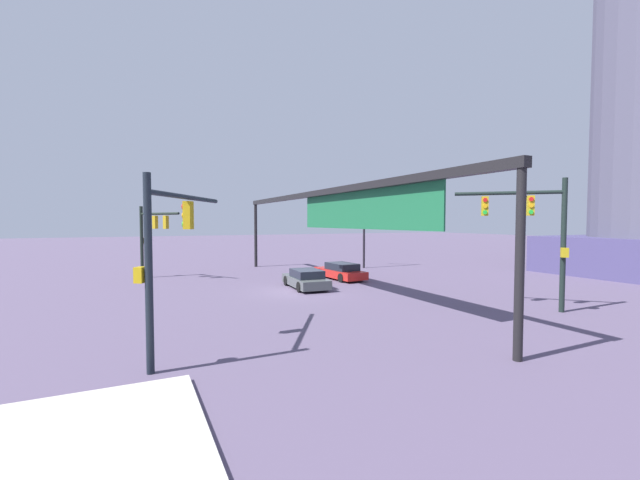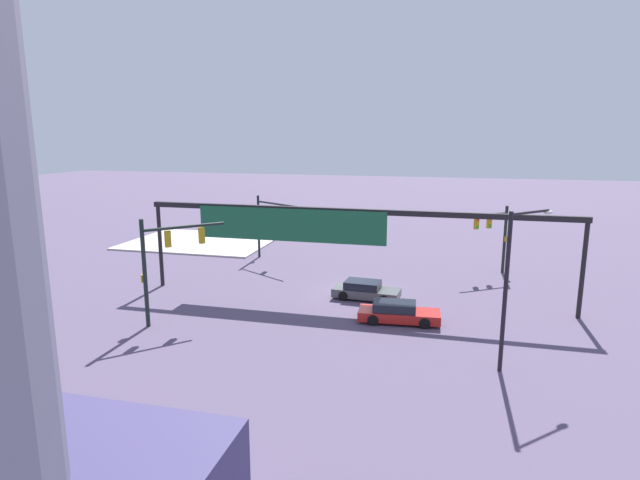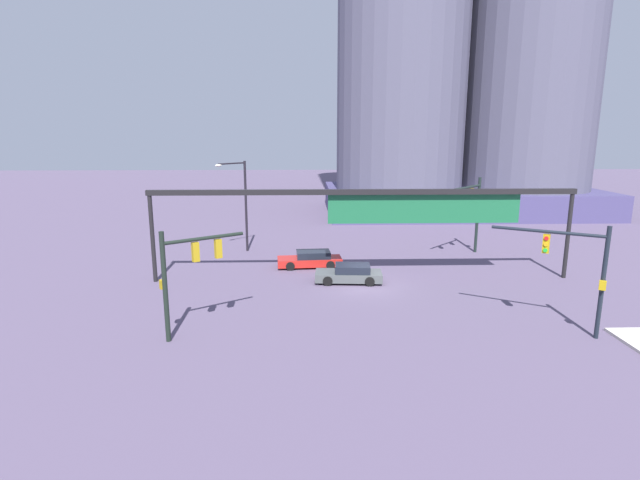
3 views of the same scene
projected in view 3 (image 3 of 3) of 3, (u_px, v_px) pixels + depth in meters
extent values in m
plane|color=#584B65|center=(365.00, 286.00, 32.36)|extent=(204.71, 204.71, 0.00)
cylinder|color=black|center=(165.00, 288.00, 23.18)|extent=(0.24, 0.24, 5.39)
cylinder|color=black|center=(204.00, 238.00, 23.91)|extent=(3.51, 2.45, 0.18)
cube|color=#AE8D16|center=(195.00, 252.00, 23.77)|extent=(0.41, 0.39, 0.95)
cylinder|color=red|center=(194.00, 245.00, 23.83)|extent=(0.20, 0.16, 0.20)
cylinder|color=orange|center=(194.00, 251.00, 23.90)|extent=(0.20, 0.16, 0.20)
cylinder|color=green|center=(195.00, 257.00, 23.96)|extent=(0.20, 0.16, 0.20)
cube|color=#AE8D16|center=(218.00, 249.00, 24.45)|extent=(0.41, 0.39, 0.95)
cylinder|color=red|center=(217.00, 242.00, 24.51)|extent=(0.20, 0.16, 0.20)
cylinder|color=orange|center=(217.00, 248.00, 24.57)|extent=(0.20, 0.16, 0.20)
cylinder|color=green|center=(217.00, 254.00, 24.64)|extent=(0.20, 0.16, 0.20)
cube|color=#AE8D16|center=(163.00, 284.00, 23.37)|extent=(0.38, 0.37, 0.44)
cylinder|color=black|center=(603.00, 283.00, 23.51)|extent=(0.21, 0.21, 5.58)
cylinder|color=black|center=(547.00, 232.00, 24.28)|extent=(4.58, 2.84, 0.16)
cube|color=#B08E10|center=(546.00, 244.00, 24.40)|extent=(0.41, 0.39, 0.95)
cylinder|color=red|center=(546.00, 238.00, 24.20)|extent=(0.20, 0.15, 0.20)
cylinder|color=orange|center=(546.00, 244.00, 24.27)|extent=(0.20, 0.15, 0.20)
cylinder|color=green|center=(545.00, 250.00, 24.33)|extent=(0.20, 0.15, 0.20)
cube|color=#B08E10|center=(603.00, 285.00, 23.30)|extent=(0.38, 0.36, 0.44)
cylinder|color=black|center=(477.00, 215.00, 40.77)|extent=(0.24, 0.24, 6.27)
cylinder|color=black|center=(466.00, 188.00, 38.49)|extent=(3.47, 3.61, 0.18)
cube|color=#B29817|center=(471.00, 194.00, 39.35)|extent=(0.41, 0.41, 0.95)
cylinder|color=red|center=(473.00, 191.00, 39.18)|extent=(0.18, 0.19, 0.20)
cylinder|color=orange|center=(473.00, 195.00, 39.24)|extent=(0.18, 0.19, 0.20)
cylinder|color=green|center=(473.00, 198.00, 39.31)|extent=(0.18, 0.19, 0.20)
cube|color=#B29817|center=(460.00, 197.00, 37.89)|extent=(0.41, 0.41, 0.95)
cylinder|color=red|center=(462.00, 193.00, 37.72)|extent=(0.18, 0.19, 0.20)
cylinder|color=orange|center=(462.00, 197.00, 37.79)|extent=(0.18, 0.19, 0.20)
cylinder|color=green|center=(461.00, 201.00, 37.85)|extent=(0.18, 0.19, 0.20)
cube|color=#B29817|center=(480.00, 219.00, 40.67)|extent=(0.38, 0.38, 0.44)
cylinder|color=black|center=(246.00, 207.00, 41.07)|extent=(0.20, 0.20, 7.56)
cylinder|color=black|center=(232.00, 163.00, 39.37)|extent=(1.91, 1.92, 0.12)
ellipsoid|color=silver|center=(218.00, 165.00, 38.47)|extent=(0.64, 0.64, 0.20)
cylinder|color=black|center=(153.00, 239.00, 32.65)|extent=(0.28, 0.28, 5.83)
cylinder|color=black|center=(568.00, 236.00, 33.51)|extent=(0.28, 0.28, 5.83)
cube|color=black|center=(364.00, 192.00, 32.42)|extent=(28.40, 0.35, 0.35)
cube|color=#195F38|center=(424.00, 207.00, 32.98)|extent=(12.92, 0.08, 2.20)
cube|color=#433D6A|center=(459.00, 200.00, 62.02)|extent=(33.06, 17.32, 3.01)
cube|color=red|center=(310.00, 261.00, 36.76)|extent=(4.86, 2.08, 0.55)
cube|color=black|center=(313.00, 254.00, 36.68)|extent=(2.57, 1.71, 0.50)
cylinder|color=black|center=(290.00, 266.00, 35.84)|extent=(0.65, 0.26, 0.64)
cylinder|color=black|center=(289.00, 260.00, 37.44)|extent=(0.65, 0.26, 0.64)
cylinder|color=black|center=(330.00, 265.00, 36.13)|extent=(0.65, 0.26, 0.64)
cylinder|color=black|center=(328.00, 259.00, 37.72)|extent=(0.65, 0.26, 0.64)
cube|color=#4A4F4F|center=(348.00, 276.00, 33.03)|extent=(4.55, 2.14, 0.55)
cube|color=black|center=(353.00, 268.00, 32.91)|extent=(2.41, 1.77, 0.50)
cylinder|color=black|center=(328.00, 281.00, 32.27)|extent=(0.65, 0.26, 0.64)
cylinder|color=black|center=(328.00, 274.00, 33.95)|extent=(0.65, 0.26, 0.64)
cylinder|color=black|center=(370.00, 281.00, 32.17)|extent=(0.65, 0.26, 0.64)
cylinder|color=black|center=(368.00, 274.00, 33.84)|extent=(0.65, 0.26, 0.64)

